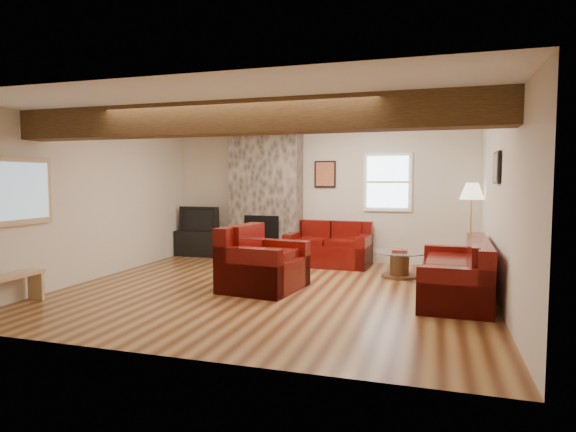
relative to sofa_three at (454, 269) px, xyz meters
name	(u,v)px	position (x,y,z in m)	size (l,w,h in m)	color
room	(273,204)	(-2.48, -0.28, 0.85)	(8.00, 8.00, 8.00)	#592F17
oak_beam	(238,118)	(-2.48, -1.53, 1.91)	(6.00, 0.36, 0.38)	#341D0F
chimney_breast	(266,199)	(-3.48, 2.21, 0.82)	(1.40, 0.67, 2.50)	#342E28
back_window	(387,182)	(-1.13, 2.43, 1.15)	(0.90, 0.08, 1.10)	white
hatch_window	(21,191)	(-5.44, -1.78, 1.05)	(0.08, 1.00, 0.90)	tan
ceiling_dome	(347,124)	(-1.58, 0.62, 2.04)	(0.40, 0.40, 0.18)	white
artwork_back	(325,174)	(-2.33, 2.43, 1.30)	(0.42, 0.06, 0.52)	black
artwork_right	(496,168)	(0.48, 0.02, 1.35)	(0.06, 0.55, 0.42)	black
sofa_three	(454,269)	(0.00, 0.00, 0.00)	(2.07, 0.86, 0.80)	#400407
loveseat	(328,244)	(-2.15, 1.95, 0.01)	(1.52, 0.88, 0.81)	#400407
armchair_red	(264,258)	(-2.63, -0.26, 0.06)	(1.14, 1.00, 0.92)	#400407
coffee_table	(400,264)	(-0.80, 1.22, -0.19)	(0.87, 0.87, 0.45)	#432C15
tv_cabinet	(201,243)	(-4.93, 2.25, -0.13)	(1.06, 0.42, 0.53)	black
television	(201,219)	(-4.93, 2.25, 0.38)	(0.89, 0.12, 0.51)	black
floor_lamp	(472,196)	(0.32, 1.83, 0.92)	(0.40, 0.40, 1.54)	tan
pine_bench	(4,293)	(-5.31, -2.23, -0.19)	(0.25, 1.09, 0.41)	tan
coal_bucket	(262,259)	(-3.26, 1.36, -0.24)	(0.34, 0.34, 0.32)	gray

